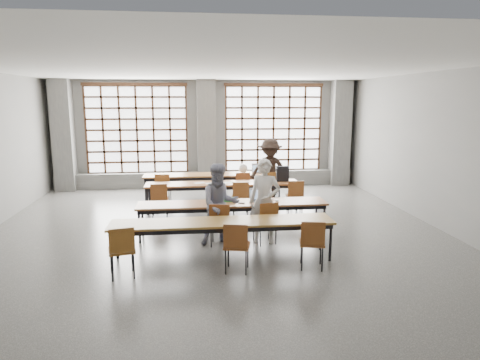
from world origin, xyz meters
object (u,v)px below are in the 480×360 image
Objects in this scene: desk_row_c at (233,205)px; chair_back_left at (163,186)px; chair_back_mid at (243,184)px; student_female at (220,204)px; chair_front_left at (220,220)px; backpack at (282,174)px; laptop_back at (258,170)px; desk_row_b at (223,185)px; plastic_bag at (243,168)px; phone at (242,203)px; chair_front_right at (266,218)px; chair_near_right at (312,239)px; mouse at (277,201)px; laptop_front at (258,198)px; chair_mid_right at (295,193)px; student_male at (265,201)px; chair_near_mid at (236,242)px; chair_back_right at (271,183)px; red_pouch at (122,247)px; desk_row_d at (223,224)px; student_back at (270,170)px; green_box at (230,200)px; chair_near_left at (122,247)px; chair_mid_centre at (241,195)px; chair_mid_left at (159,197)px; desk_row_a at (213,176)px.

chair_back_left is at bearing 119.30° from desk_row_c.
student_female is (-0.87, -3.41, 0.28)m from chair_back_mid.
backpack is at bearing 56.85° from chair_front_left.
chair_back_left is at bearing -165.02° from laptop_back.
plastic_bag is (0.71, 1.41, 0.21)m from desk_row_b.
chair_back_left reaches higher than phone.
chair_front_right is 2.35× the size of laptop_back.
chair_near_right is 0.54× the size of student_female.
chair_back_mid is 2.35× the size of laptop_back.
plastic_bag is at bearing 94.41° from mouse.
chair_mid_right is at bearing 50.55° from laptop_front.
student_male is 13.22× the size of phone.
chair_mid_right is 3.08× the size of plastic_bag.
mouse is at bearing 61.32° from chair_near_mid.
backpack is at bearing -74.77° from chair_back_right.
red_pouch is at bearing 177.65° from chair_near_mid.
desk_row_d is 4.07m from backpack.
desk_row_b is 10.66× the size of laptop_back.
chair_front_left is 6.77× the size of phone.
student_back is at bearing -38.16° from plastic_bag.
green_box reaches higher than desk_row_b.
backpack is at bearing -69.95° from student_back.
mouse is 0.34× the size of plastic_bag.
chair_back_right is 3.52× the size of green_box.
phone is (0.23, -0.18, -0.04)m from green_box.
chair_back_right is at bearing 64.81° from desk_row_c.
chair_back_left is 1.00× the size of chair_near_left.
green_box is at bearing -177.24° from laptop_front.
mouse is 0.39× the size of green_box.
chair_back_left is at bearing 145.60° from chair_mid_centre.
laptop_back reaches higher than red_pouch.
chair_mid_left is 1.00× the size of chair_front_left.
chair_front_left is 4.35m from plastic_bag.
chair_back_mid is at bearing 97.38° from mouse.
chair_near_right is at bearing -59.75° from desk_row_c.
green_box is at bearing -108.19° from laptop_back.
chair_front_right is 4.40× the size of red_pouch.
chair_back_left is 2.21× the size of laptop_front.
desk_row_a is 5.75m from red_pouch.
mouse is (0.95, -0.02, 0.08)m from desk_row_c.
chair_back_right is (0.80, -0.00, 0.00)m from chair_back_mid.
chair_near_mid is 2.27m from mouse.
desk_row_b is at bearing 21.48° from chair_mid_left.
desk_row_b is at bearing 91.14° from desk_row_c.
plastic_bag is at bearing 64.03° from red_pouch.
student_female is (-0.92, 0.13, 0.28)m from chair_front_right.
chair_back_left is 3.29m from backpack.
plastic_bag is at bearing 3.18° from desk_row_a.
chair_near_mid is (-0.70, -4.92, 0.00)m from chair_back_mid.
chair_near_left is (-0.36, -4.92, 0.00)m from chair_back_left.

